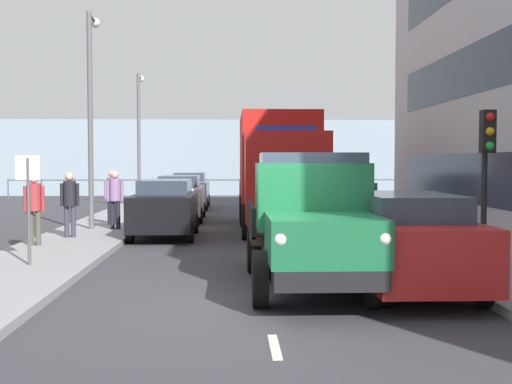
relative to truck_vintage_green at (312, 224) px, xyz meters
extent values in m
plane|color=#38383D|center=(0.88, -9.16, -1.18)|extent=(80.00, 80.00, 0.00)
cube|color=gray|center=(-3.89, -9.16, -1.10)|extent=(2.61, 39.65, 0.15)
cube|color=gray|center=(5.65, -9.16, -1.10)|extent=(2.61, 39.65, 0.15)
cube|color=silver|center=(0.88, 3.46, -1.17)|extent=(0.12, 1.10, 0.01)
cube|color=silver|center=(0.88, 0.75, -1.17)|extent=(0.12, 1.10, 0.01)
cube|color=silver|center=(0.88, -1.94, -1.17)|extent=(0.12, 1.10, 0.01)
cube|color=silver|center=(0.88, -4.22, -1.17)|extent=(0.12, 1.10, 0.01)
cube|color=silver|center=(0.88, -6.94, -1.17)|extent=(0.12, 1.10, 0.01)
cube|color=silver|center=(0.88, -9.21, -1.17)|extent=(0.12, 1.10, 0.01)
cube|color=silver|center=(0.88, -12.08, -1.17)|extent=(0.12, 1.10, 0.01)
cube|color=silver|center=(0.88, -14.31, -1.17)|extent=(0.12, 1.10, 0.01)
cube|color=silver|center=(0.88, -16.82, -1.17)|extent=(0.12, 1.10, 0.01)
cube|color=silver|center=(0.88, -19.35, -1.17)|extent=(0.12, 1.10, 0.01)
cube|color=silver|center=(0.88, -21.71, -1.17)|extent=(0.12, 1.10, 0.01)
cube|color=silver|center=(0.88, -24.25, -1.17)|extent=(0.12, 1.10, 0.01)
cube|color=#8C9EAD|center=(0.88, -31.99, 1.32)|extent=(80.00, 0.80, 5.00)
cylinder|color=#4C5156|center=(-13.12, -28.39, -0.58)|extent=(0.08, 0.08, 1.20)
cylinder|color=#4C5156|center=(-11.12, -28.39, -0.58)|extent=(0.08, 0.08, 1.20)
cylinder|color=#4C5156|center=(-9.12, -28.39, -0.58)|extent=(0.08, 0.08, 1.20)
cylinder|color=#4C5156|center=(-7.12, -28.39, -0.58)|extent=(0.08, 0.08, 1.20)
cylinder|color=#4C5156|center=(-5.12, -28.39, -0.58)|extent=(0.08, 0.08, 1.20)
cylinder|color=#4C5156|center=(-3.12, -28.39, -0.58)|extent=(0.08, 0.08, 1.20)
cylinder|color=#4C5156|center=(-1.12, -28.39, -0.58)|extent=(0.08, 0.08, 1.20)
cylinder|color=#4C5156|center=(0.88, -28.39, -0.58)|extent=(0.08, 0.08, 1.20)
cylinder|color=#4C5156|center=(2.88, -28.39, -0.58)|extent=(0.08, 0.08, 1.20)
cylinder|color=#4C5156|center=(4.88, -28.39, -0.58)|extent=(0.08, 0.08, 1.20)
cylinder|color=#4C5156|center=(6.88, -28.39, -0.58)|extent=(0.08, 0.08, 1.20)
cylinder|color=#4C5156|center=(8.88, -28.39, -0.58)|extent=(0.08, 0.08, 1.20)
cylinder|color=#4C5156|center=(10.88, -28.39, -0.58)|extent=(0.08, 0.08, 1.20)
cylinder|color=#4C5156|center=(12.88, -28.39, -0.58)|extent=(0.08, 0.08, 1.20)
cylinder|color=#4C5156|center=(14.88, -28.39, -0.58)|extent=(0.08, 0.08, 1.20)
cube|color=#4C5156|center=(0.88, -28.39, -0.06)|extent=(28.00, 0.08, 0.08)
cube|color=black|center=(0.00, -0.38, -0.58)|extent=(1.64, 5.60, 0.30)
cube|color=#196038|center=(0.00, 1.47, -0.08)|extent=(1.72, 1.90, 0.70)
cube|color=silver|center=(0.00, 2.36, -0.11)|extent=(1.16, 0.08, 0.56)
sphere|color=white|center=(-0.73, 2.36, 0.02)|extent=(0.20, 0.20, 0.20)
sphere|color=white|center=(0.74, 2.36, 0.02)|extent=(0.20, 0.20, 0.20)
cube|color=#196038|center=(0.00, -0.04, 0.50)|extent=(1.93, 1.34, 1.15)
cube|color=#2D3847|center=(0.00, -0.04, 0.97)|extent=(1.79, 1.23, 0.56)
cube|color=#2D2319|center=(0.00, -1.72, -0.35)|extent=(2.10, 2.80, 0.16)
cube|color=black|center=(-1.01, -1.72, -0.03)|extent=(0.08, 2.80, 0.56)
cube|color=black|center=(1.01, -1.72, -0.03)|extent=(0.08, 2.80, 0.56)
cylinder|color=black|center=(-0.97, 1.30, -0.73)|extent=(0.24, 0.90, 0.90)
cylinder|color=black|center=(0.97, 1.30, -0.73)|extent=(0.24, 0.90, 0.90)
cylinder|color=black|center=(-0.97, -1.92, -0.73)|extent=(0.24, 0.90, 0.90)
cylinder|color=black|center=(0.97, -1.92, -0.73)|extent=(0.24, 0.90, 0.90)
cube|color=red|center=(-0.18, -7.51, 0.64)|extent=(2.40, 2.21, 2.60)
cube|color=#2D3847|center=(-0.18, -7.51, 1.21)|extent=(2.20, 2.04, 0.80)
cube|color=#1933B2|center=(-0.18, -7.51, 2.04)|extent=(1.75, 0.20, 0.16)
cube|color=red|center=(-0.18, -11.50, 1.19)|extent=(2.50, 5.95, 3.00)
cube|color=black|center=(-0.18, -10.57, -0.48)|extent=(2.00, 8.07, 0.36)
cylinder|color=black|center=(-1.33, -7.59, -0.66)|extent=(0.28, 1.04, 1.04)
cylinder|color=black|center=(0.97, -7.59, -0.66)|extent=(0.28, 1.04, 1.04)
cylinder|color=black|center=(-1.33, -11.20, -0.66)|extent=(0.28, 1.04, 1.04)
cylinder|color=black|center=(0.97, -11.20, -0.66)|extent=(0.28, 1.04, 1.04)
cylinder|color=black|center=(-1.33, -13.33, -0.66)|extent=(0.28, 1.04, 1.04)
cylinder|color=black|center=(0.97, -13.33, -0.66)|extent=(0.28, 1.04, 1.04)
cube|color=#B21E1E|center=(-1.63, 0.04, -0.38)|extent=(1.82, 4.58, 1.00)
cube|color=#2D3847|center=(-1.63, 0.24, 0.33)|extent=(1.49, 2.52, 0.42)
cylinder|color=black|center=(-0.77, -1.38, -0.88)|extent=(0.18, 0.60, 0.60)
cylinder|color=black|center=(-2.50, -1.38, -0.88)|extent=(0.18, 0.60, 0.60)
cylinder|color=black|center=(-0.77, 1.46, -0.88)|extent=(0.18, 0.60, 0.60)
cylinder|color=black|center=(-2.50, 1.46, -0.88)|extent=(0.18, 0.60, 0.60)
cube|color=navy|center=(-1.63, -6.50, -0.38)|extent=(1.73, 4.01, 1.00)
cube|color=#2D3847|center=(-1.63, -6.30, 0.33)|extent=(1.42, 2.20, 0.42)
cylinder|color=black|center=(-0.81, -7.74, -0.88)|extent=(0.18, 0.60, 0.60)
cylinder|color=black|center=(-2.45, -7.74, -0.88)|extent=(0.18, 0.60, 0.60)
cylinder|color=black|center=(-0.81, -5.25, -0.88)|extent=(0.18, 0.60, 0.60)
cylinder|color=black|center=(-2.45, -5.25, -0.88)|extent=(0.18, 0.60, 0.60)
cube|color=maroon|center=(-1.63, -11.38, -0.38)|extent=(1.66, 4.50, 1.00)
cube|color=#2D3847|center=(-1.63, -11.18, 0.33)|extent=(1.37, 2.48, 0.42)
cylinder|color=black|center=(-0.84, -12.78, -0.88)|extent=(0.18, 0.60, 0.60)
cylinder|color=black|center=(-2.42, -12.78, -0.88)|extent=(0.18, 0.60, 0.60)
cylinder|color=black|center=(-0.84, -9.98, -0.88)|extent=(0.18, 0.60, 0.60)
cylinder|color=black|center=(-2.42, -9.98, -0.88)|extent=(0.18, 0.60, 0.60)
cube|color=#1E6670|center=(-1.63, -17.61, -0.38)|extent=(1.74, 4.05, 1.00)
cube|color=#2D3847|center=(-1.63, -17.41, 0.33)|extent=(1.43, 2.23, 0.42)
cylinder|color=black|center=(-0.80, -18.87, -0.88)|extent=(0.18, 0.60, 0.60)
cylinder|color=black|center=(-2.46, -18.87, -0.88)|extent=(0.18, 0.60, 0.60)
cylinder|color=black|center=(-0.80, -16.36, -0.88)|extent=(0.18, 0.60, 0.60)
cylinder|color=black|center=(-2.46, -16.36, -0.88)|extent=(0.18, 0.60, 0.60)
cube|color=black|center=(3.39, -8.02, -0.38)|extent=(1.77, 3.96, 1.00)
cube|color=#2D3847|center=(3.39, -8.22, 0.33)|extent=(1.45, 2.18, 0.42)
cylinder|color=black|center=(2.55, -6.79, -0.88)|extent=(0.18, 0.60, 0.60)
cylinder|color=black|center=(4.23, -6.79, -0.88)|extent=(0.18, 0.60, 0.60)
cylinder|color=black|center=(2.55, -9.24, -0.88)|extent=(0.18, 0.60, 0.60)
cylinder|color=black|center=(4.23, -9.24, -0.88)|extent=(0.18, 0.60, 0.60)
cube|color=white|center=(3.39, -13.62, -0.38)|extent=(1.76, 4.15, 1.00)
cube|color=#2D3847|center=(3.39, -13.82, 0.33)|extent=(1.45, 2.28, 0.42)
cylinder|color=black|center=(2.55, -12.33, -0.88)|extent=(0.18, 0.60, 0.60)
cylinder|color=black|center=(4.23, -12.33, -0.88)|extent=(0.18, 0.60, 0.60)
cylinder|color=black|center=(2.55, -14.90, -0.88)|extent=(0.18, 0.60, 0.60)
cylinder|color=black|center=(4.23, -14.90, -0.88)|extent=(0.18, 0.60, 0.60)
cube|color=slate|center=(3.39, -19.84, -0.38)|extent=(1.71, 4.52, 1.00)
cube|color=#2D3847|center=(3.39, -20.04, 0.33)|extent=(1.40, 2.49, 0.42)
cylinder|color=black|center=(2.58, -18.43, -0.88)|extent=(0.18, 0.60, 0.60)
cylinder|color=black|center=(4.20, -18.43, -0.88)|extent=(0.18, 0.60, 0.60)
cylinder|color=black|center=(2.58, -21.24, -0.88)|extent=(0.18, 0.60, 0.60)
cylinder|color=black|center=(4.20, -21.24, -0.88)|extent=(0.18, 0.60, 0.60)
cylinder|color=#4C473D|center=(6.30, -5.23, -0.59)|extent=(0.14, 0.14, 0.88)
cylinder|color=#4C473D|center=(6.48, -5.23, -0.59)|extent=(0.14, 0.14, 0.88)
cylinder|color=maroon|center=(6.39, -5.23, 0.20)|extent=(0.34, 0.34, 0.69)
cylinder|color=maroon|center=(6.17, -5.23, 0.16)|extent=(0.09, 0.09, 0.64)
cylinder|color=maroon|center=(6.61, -5.23, 0.16)|extent=(0.09, 0.09, 0.64)
sphere|color=tan|center=(6.39, -5.23, 0.66)|extent=(0.24, 0.24, 0.24)
cylinder|color=#383342|center=(5.83, -6.95, -0.59)|extent=(0.14, 0.14, 0.88)
cylinder|color=#383342|center=(6.01, -6.95, -0.59)|extent=(0.14, 0.14, 0.88)
cylinder|color=black|center=(5.92, -6.95, 0.20)|extent=(0.34, 0.34, 0.70)
cylinder|color=black|center=(5.70, -6.95, 0.16)|extent=(0.09, 0.09, 0.64)
cylinder|color=black|center=(6.14, -6.95, 0.16)|extent=(0.09, 0.09, 0.64)
sphere|color=tan|center=(5.92, -6.95, 0.66)|extent=(0.24, 0.24, 0.24)
cylinder|color=black|center=(4.96, -9.11, -0.59)|extent=(0.14, 0.14, 0.88)
cylinder|color=black|center=(5.14, -9.11, -0.59)|extent=(0.14, 0.14, 0.88)
cylinder|color=gray|center=(5.05, -9.11, 0.21)|extent=(0.34, 0.34, 0.70)
cylinder|color=gray|center=(4.83, -9.11, 0.17)|extent=(0.09, 0.09, 0.64)
cylinder|color=gray|center=(5.27, -9.11, 0.17)|extent=(0.09, 0.09, 0.64)
sphere|color=tan|center=(5.05, -9.11, 0.68)|extent=(0.24, 0.24, 0.24)
cylinder|color=black|center=(5.31, -10.55, -0.59)|extent=(0.14, 0.14, 0.88)
cylinder|color=black|center=(5.49, -10.55, -0.59)|extent=(0.14, 0.14, 0.88)
cylinder|color=gray|center=(5.40, -10.55, 0.20)|extent=(0.34, 0.34, 0.70)
cylinder|color=gray|center=(5.18, -10.55, 0.17)|extent=(0.09, 0.09, 0.64)
cylinder|color=gray|center=(5.62, -10.55, 0.17)|extent=(0.09, 0.09, 0.64)
sphere|color=tan|center=(5.40, -10.55, 0.67)|extent=(0.24, 0.24, 0.24)
cylinder|color=black|center=(-3.95, -2.22, 0.57)|extent=(0.12, 0.12, 3.20)
cube|color=black|center=(-3.95, -2.08, 1.72)|extent=(0.28, 0.24, 0.90)
sphere|color=red|center=(-3.95, -1.96, 2.02)|extent=(0.18, 0.18, 0.18)
sphere|color=orange|center=(-3.95, -1.96, 1.72)|extent=(0.18, 0.18, 0.18)
sphere|color=green|center=(-3.95, -1.96, 1.42)|extent=(0.18, 0.18, 0.18)
cylinder|color=#59595B|center=(5.81, -9.24, 2.35)|extent=(0.16, 0.16, 6.76)
cylinder|color=#59595B|center=(5.81, -9.69, 5.63)|extent=(0.10, 0.90, 0.10)
sphere|color=silver|center=(5.81, -10.14, 5.58)|extent=(0.32, 0.32, 0.32)
cylinder|color=#59595B|center=(5.80, -19.82, 2.11)|extent=(0.16, 0.16, 6.28)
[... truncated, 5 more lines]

